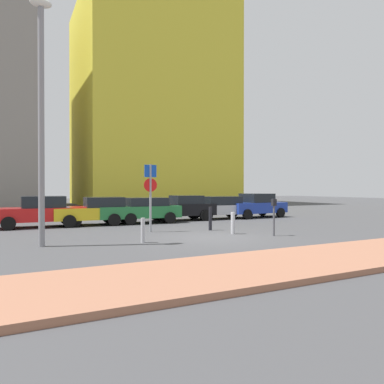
{
  "coord_description": "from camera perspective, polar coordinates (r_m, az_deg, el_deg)",
  "views": [
    {
      "loc": [
        -7.02,
        -12.14,
        1.94
      ],
      "look_at": [
        0.2,
        2.14,
        1.78
      ],
      "focal_mm": 33.02,
      "sensor_mm": 36.0,
      "label": 1
    }
  ],
  "objects": [
    {
      "name": "parked_car_green",
      "position": [
        19.99,
        -8.34,
        -2.85
      ],
      "size": [
        4.6,
        2.19,
        1.43
      ],
      "color": "#237238",
      "rests_on": "ground"
    },
    {
      "name": "parked_car_red",
      "position": [
        19.31,
        -23.05,
        -2.89
      ],
      "size": [
        4.37,
        1.91,
        1.56
      ],
      "color": "red",
      "rests_on": "ground"
    },
    {
      "name": "building_colorful_midrise",
      "position": [
        46.26,
        -6.68,
        13.33
      ],
      "size": [
        17.55,
        15.7,
        24.32
      ],
      "primitive_type": "cube",
      "color": "gold",
      "rests_on": "ground"
    },
    {
      "name": "parking_sign_post",
      "position": [
        15.82,
        -6.73,
        0.44
      ],
      "size": [
        0.6,
        0.1,
        3.03
      ],
      "color": "gray",
      "rests_on": "ground"
    },
    {
      "name": "parked_car_black",
      "position": [
        21.54,
        -1.6,
        -2.54
      ],
      "size": [
        4.08,
        2.19,
        1.52
      ],
      "color": "black",
      "rests_on": "ground"
    },
    {
      "name": "parking_meter",
      "position": [
        14.84,
        13.08,
        -3.18
      ],
      "size": [
        0.18,
        0.14,
        1.51
      ],
      "color": "#4C4C51",
      "rests_on": "ground"
    },
    {
      "name": "parked_car_blue",
      "position": [
        24.1,
        10.25,
        -2.15
      ],
      "size": [
        4.26,
        2.21,
        1.6
      ],
      "color": "#1E389E",
      "rests_on": "ground"
    },
    {
      "name": "parked_car_silver",
      "position": [
        22.7,
        4.57,
        -2.43
      ],
      "size": [
        4.57,
        2.18,
        1.44
      ],
      "color": "#B7BABF",
      "rests_on": "ground"
    },
    {
      "name": "traffic_bollard_near",
      "position": [
        12.81,
        -7.95,
        -6.15
      ],
      "size": [
        0.15,
        0.15,
        0.89
      ],
      "primitive_type": "cylinder",
      "color": "#B7B7BC",
      "rests_on": "ground"
    },
    {
      "name": "parked_car_yellow",
      "position": [
        19.49,
        -14.68,
        -2.94
      ],
      "size": [
        4.58,
        2.01,
        1.48
      ],
      "color": "gold",
      "rests_on": "ground"
    },
    {
      "name": "traffic_bollard_mid",
      "position": [
        16.44,
        2.97,
        -4.31
      ],
      "size": [
        0.15,
        0.15,
        1.09
      ],
      "primitive_type": "cylinder",
      "color": "black",
      "rests_on": "ground"
    },
    {
      "name": "ground_plane",
      "position": [
        14.16,
        3.21,
        -7.32
      ],
      "size": [
        120.0,
        120.0,
        0.0
      ],
      "primitive_type": "plane",
      "color": "#424244"
    },
    {
      "name": "sidewalk_brick",
      "position": [
        9.93,
        19.22,
        -10.34
      ],
      "size": [
        40.0,
        3.03,
        0.14
      ],
      "primitive_type": "cube",
      "color": "#9E664C",
      "rests_on": "ground"
    },
    {
      "name": "traffic_bollard_far",
      "position": [
        15.2,
        6.62,
        -5.01
      ],
      "size": [
        0.18,
        0.18,
        0.93
      ],
      "primitive_type": "cylinder",
      "color": "#B7B7BC",
      "rests_on": "ground"
    },
    {
      "name": "street_lamp",
      "position": [
        13.09,
        -23.19,
        12.99
      ],
      "size": [
        0.7,
        0.36,
        8.25
      ],
      "color": "gray",
      "rests_on": "ground"
    }
  ]
}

